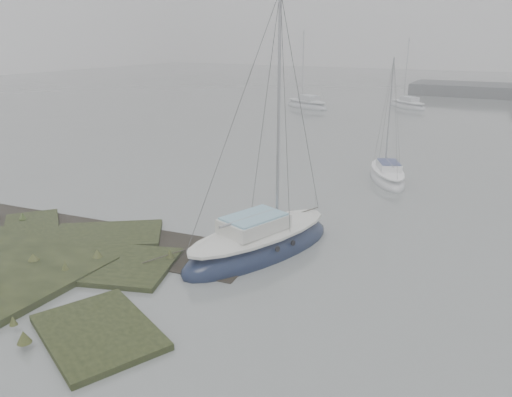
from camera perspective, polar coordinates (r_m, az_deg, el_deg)
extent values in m
plane|color=slate|center=(40.15, 14.30, 7.12)|extent=(160.00, 160.00, 0.00)
ellipsoid|color=#111A33|center=(17.75, 0.44, -5.82)|extent=(4.22, 6.99, 1.61)
ellipsoid|color=silver|center=(17.49, 0.44, -3.89)|extent=(3.53, 6.04, 0.46)
cube|color=silver|center=(17.16, -0.24, -2.90)|extent=(2.09, 2.62, 0.47)
cube|color=#82B4C9|center=(17.07, -0.25, -2.06)|extent=(1.94, 2.41, 0.08)
cylinder|color=#939399|center=(16.99, 2.60, 9.89)|extent=(0.10, 0.10, 7.59)
cylinder|color=#939399|center=(16.95, -0.72, -2.22)|extent=(0.95, 2.54, 0.09)
ellipsoid|color=silver|center=(27.39, 14.71, 2.24)|extent=(3.50, 5.01, 1.17)
ellipsoid|color=white|center=(27.27, 14.79, 3.18)|extent=(2.95, 4.32, 0.33)
cube|color=white|center=(27.01, 14.93, 3.66)|extent=(1.64, 1.93, 0.34)
cube|color=navy|center=(26.96, 14.96, 4.05)|extent=(1.52, 1.78, 0.05)
cylinder|color=#939399|center=(27.28, 15.03, 9.58)|extent=(0.08, 0.08, 5.49)
cylinder|color=#939399|center=(26.83, 15.02, 3.98)|extent=(0.89, 1.76, 0.06)
ellipsoid|color=#B2B5BC|center=(53.99, 5.80, 10.41)|extent=(6.22, 4.42, 1.45)
ellipsoid|color=silver|center=(53.92, 5.82, 11.02)|extent=(5.36, 3.73, 0.41)
cube|color=silver|center=(53.69, 6.02, 11.37)|extent=(2.41, 2.06, 0.43)
cube|color=silver|center=(53.66, 6.03, 11.63)|extent=(2.21, 1.91, 0.07)
cylinder|color=#939399|center=(54.17, 5.40, 15.02)|extent=(0.09, 0.09, 6.83)
cylinder|color=#939399|center=(53.53, 6.15, 11.61)|extent=(2.17, 1.14, 0.08)
ellipsoid|color=#B6BAC1|center=(55.94, 16.90, 9.99)|extent=(5.25, 4.79, 1.30)
ellipsoid|color=white|center=(55.87, 16.95, 10.52)|extent=(4.49, 4.08, 0.37)
cube|color=white|center=(55.66, 17.13, 10.81)|extent=(2.15, 2.06, 0.38)
cube|color=silver|center=(55.63, 17.15, 11.03)|extent=(1.98, 1.90, 0.06)
cylinder|color=#939399|center=(56.11, 16.83, 13.99)|extent=(0.08, 0.08, 6.13)
cylinder|color=#939399|center=(55.52, 17.25, 11.01)|extent=(1.69, 1.43, 0.07)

